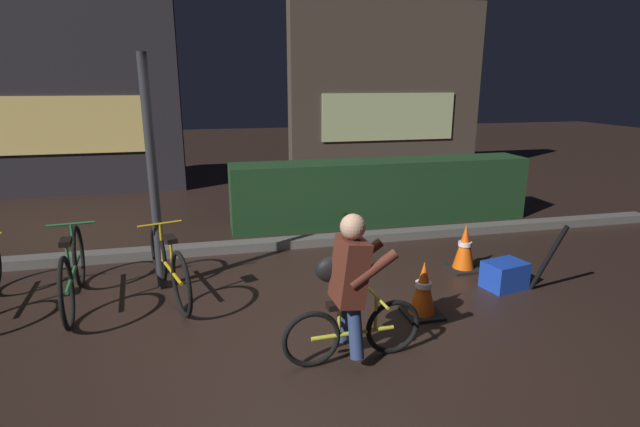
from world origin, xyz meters
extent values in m
plane|color=black|center=(0.00, 0.00, 0.00)|extent=(40.00, 40.00, 0.00)
cube|color=#56544F|center=(0.00, 2.20, 0.06)|extent=(12.00, 0.24, 0.12)
cube|color=#19381C|center=(1.80, 3.10, 0.50)|extent=(4.80, 0.70, 1.01)
cube|color=#262328|center=(-3.64, 6.50, 2.09)|extent=(4.56, 0.50, 4.19)
cube|color=#F2D172|center=(-3.64, 6.23, 1.40)|extent=(3.19, 0.04, 1.10)
cube|color=#42382D|center=(3.37, 7.20, 2.02)|extent=(4.68, 0.50, 4.04)
cube|color=#BFCC8C|center=(3.37, 6.93, 1.40)|extent=(3.28, 0.04, 1.10)
cylinder|color=#2D2D33|center=(-1.47, 1.20, 1.25)|extent=(0.10, 0.10, 2.50)
torus|color=black|center=(-2.35, 1.43, 0.35)|extent=(0.13, 0.69, 0.69)
torus|color=black|center=(-2.22, 0.40, 0.35)|extent=(0.13, 0.69, 0.69)
cylinder|color=#236B38|center=(-2.29, 0.92, 0.35)|extent=(0.16, 1.03, 0.04)
cylinder|color=#236B38|center=(-2.26, 0.74, 0.54)|extent=(0.03, 0.03, 0.39)
cube|color=black|center=(-2.26, 0.74, 0.74)|extent=(0.12, 0.21, 0.05)
cylinder|color=#236B38|center=(-2.32, 1.20, 0.56)|extent=(0.03, 0.03, 0.44)
cylinder|color=#236B38|center=(-2.32, 1.20, 0.78)|extent=(0.46, 0.08, 0.02)
torus|color=black|center=(-1.50, 1.36, 0.33)|extent=(0.23, 0.64, 0.65)
torus|color=black|center=(-1.21, 0.43, 0.33)|extent=(0.23, 0.64, 0.65)
cylinder|color=gold|center=(-1.36, 0.90, 0.33)|extent=(0.32, 0.94, 0.04)
cylinder|color=gold|center=(-1.31, 0.73, 0.51)|extent=(0.03, 0.03, 0.37)
cube|color=black|center=(-1.31, 0.73, 0.69)|extent=(0.15, 0.22, 0.05)
cylinder|color=gold|center=(-1.44, 1.15, 0.53)|extent=(0.03, 0.03, 0.41)
cylinder|color=gold|center=(-1.44, 1.15, 0.74)|extent=(0.45, 0.16, 0.02)
cube|color=black|center=(1.06, -0.10, 0.01)|extent=(0.36, 0.36, 0.03)
cone|color=#EA560F|center=(1.06, -0.10, 0.30)|extent=(0.26, 0.26, 0.53)
cylinder|color=white|center=(1.06, -0.10, 0.32)|extent=(0.16, 0.16, 0.05)
cube|color=black|center=(2.06, 0.89, 0.01)|extent=(0.36, 0.36, 0.03)
cone|color=#EA560F|center=(2.06, 0.89, 0.30)|extent=(0.26, 0.26, 0.55)
cylinder|color=white|center=(2.06, 0.89, 0.33)|extent=(0.16, 0.16, 0.05)
cube|color=#193DB7|center=(2.23, 0.30, 0.15)|extent=(0.50, 0.41, 0.30)
torus|color=black|center=(0.52, -0.69, 0.24)|extent=(0.49, 0.07, 0.48)
torus|color=black|center=(-0.18, -0.73, 0.24)|extent=(0.49, 0.07, 0.48)
cylinder|color=gold|center=(0.17, -0.71, 0.24)|extent=(0.70, 0.08, 0.04)
cylinder|color=gold|center=(0.05, -0.71, 0.37)|extent=(0.03, 0.03, 0.26)
cube|color=black|center=(0.05, -0.71, 0.51)|extent=(0.21, 0.11, 0.05)
cylinder|color=gold|center=(0.37, -0.69, 0.39)|extent=(0.03, 0.03, 0.30)
cylinder|color=gold|center=(0.37, -0.69, 0.54)|extent=(0.05, 0.46, 0.02)
cylinder|color=navy|center=(0.15, -0.61, 0.30)|extent=(0.12, 0.21, 0.42)
cylinder|color=navy|center=(0.16, -0.81, 0.30)|extent=(0.12, 0.21, 0.42)
cube|color=#512319|center=(0.13, -0.71, 0.79)|extent=(0.28, 0.33, 0.54)
sphere|color=tan|center=(0.15, -0.71, 1.15)|extent=(0.20, 0.20, 0.20)
cylinder|color=#512319|center=(0.26, -0.56, 0.84)|extent=(0.40, 0.10, 0.29)
cylinder|color=#512319|center=(0.28, -0.84, 0.84)|extent=(0.40, 0.10, 0.29)
ellipsoid|color=black|center=(0.06, -0.51, 0.74)|extent=(0.33, 0.18, 0.24)
cylinder|color=black|center=(2.55, 0.05, 0.40)|extent=(0.16, 0.36, 0.81)
camera|label=1|loc=(-0.90, -4.10, 2.22)|focal=27.27mm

